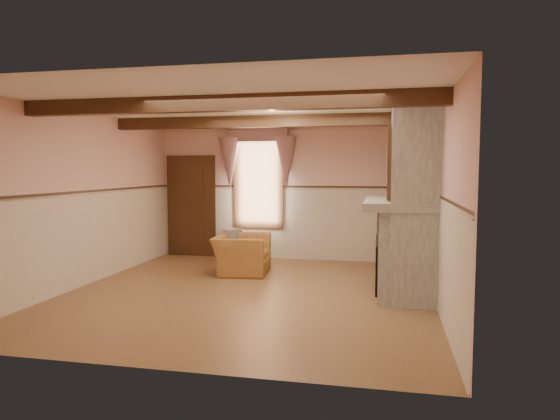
% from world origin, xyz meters
% --- Properties ---
extents(floor, '(5.50, 6.00, 0.01)m').
position_xyz_m(floor, '(0.00, 0.00, 0.00)').
color(floor, brown).
rests_on(floor, ground).
extents(ceiling, '(5.50, 6.00, 0.01)m').
position_xyz_m(ceiling, '(0.00, 0.00, 2.80)').
color(ceiling, silver).
rests_on(ceiling, wall_back).
extents(wall_back, '(5.50, 0.02, 2.80)m').
position_xyz_m(wall_back, '(0.00, 3.00, 1.40)').
color(wall_back, '#DDA599').
rests_on(wall_back, floor).
extents(wall_front, '(5.50, 0.02, 2.80)m').
position_xyz_m(wall_front, '(0.00, -3.00, 1.40)').
color(wall_front, '#DDA599').
rests_on(wall_front, floor).
extents(wall_left, '(0.02, 6.00, 2.80)m').
position_xyz_m(wall_left, '(-2.75, 0.00, 1.40)').
color(wall_left, '#DDA599').
rests_on(wall_left, floor).
extents(wall_right, '(0.02, 6.00, 2.80)m').
position_xyz_m(wall_right, '(2.75, 0.00, 1.40)').
color(wall_right, '#DDA599').
rests_on(wall_right, floor).
extents(wainscot, '(5.50, 6.00, 1.50)m').
position_xyz_m(wainscot, '(0.00, 0.00, 0.75)').
color(wainscot, beige).
rests_on(wainscot, floor).
extents(chair_rail, '(5.50, 6.00, 0.08)m').
position_xyz_m(chair_rail, '(0.00, 0.00, 1.50)').
color(chair_rail, black).
rests_on(chair_rail, wainscot).
extents(firebox, '(0.20, 0.95, 0.90)m').
position_xyz_m(firebox, '(2.00, 0.60, 0.45)').
color(firebox, black).
rests_on(firebox, floor).
extents(armchair, '(1.02, 1.15, 0.69)m').
position_xyz_m(armchair, '(-0.51, 1.37, 0.35)').
color(armchair, '#9E662D').
rests_on(armchair, floor).
extents(side_table, '(0.72, 0.72, 0.55)m').
position_xyz_m(side_table, '(-0.83, 1.76, 0.28)').
color(side_table, brown).
rests_on(side_table, floor).
extents(book_stack, '(0.33, 0.38, 0.20)m').
position_xyz_m(book_stack, '(-0.82, 1.78, 0.65)').
color(book_stack, '#B7AD8C').
rests_on(book_stack, side_table).
extents(radiator, '(0.72, 0.28, 0.60)m').
position_xyz_m(radiator, '(-0.98, 2.70, 0.30)').
color(radiator, silver).
rests_on(radiator, floor).
extents(bowl, '(0.38, 0.38, 0.09)m').
position_xyz_m(bowl, '(2.24, 0.53, 1.47)').
color(bowl, brown).
rests_on(bowl, mantel).
extents(mantel_clock, '(0.14, 0.24, 0.20)m').
position_xyz_m(mantel_clock, '(2.24, 1.21, 1.52)').
color(mantel_clock, black).
rests_on(mantel_clock, mantel).
extents(oil_lamp, '(0.11, 0.11, 0.28)m').
position_xyz_m(oil_lamp, '(2.24, 0.97, 1.56)').
color(oil_lamp, gold).
rests_on(oil_lamp, mantel).
extents(candle_red, '(0.06, 0.06, 0.16)m').
position_xyz_m(candle_red, '(2.24, -0.06, 1.50)').
color(candle_red, '#A41428').
rests_on(candle_red, mantel).
extents(jar_yellow, '(0.06, 0.06, 0.12)m').
position_xyz_m(jar_yellow, '(2.24, 0.06, 1.48)').
color(jar_yellow, yellow).
rests_on(jar_yellow, mantel).
extents(fireplace, '(0.85, 2.00, 2.80)m').
position_xyz_m(fireplace, '(2.42, 0.60, 1.40)').
color(fireplace, gray).
rests_on(fireplace, floor).
extents(mantel, '(1.05, 2.05, 0.12)m').
position_xyz_m(mantel, '(2.24, 0.60, 1.36)').
color(mantel, gray).
rests_on(mantel, fireplace).
extents(overmantel_mirror, '(0.06, 1.44, 1.04)m').
position_xyz_m(overmantel_mirror, '(2.06, 0.60, 1.97)').
color(overmantel_mirror, silver).
rests_on(overmantel_mirror, fireplace).
extents(door, '(1.10, 0.10, 2.10)m').
position_xyz_m(door, '(-2.10, 2.94, 1.05)').
color(door, black).
rests_on(door, floor).
extents(window, '(1.06, 0.08, 2.02)m').
position_xyz_m(window, '(-0.60, 2.97, 1.65)').
color(window, white).
rests_on(window, wall_back).
extents(window_drapes, '(1.30, 0.14, 1.40)m').
position_xyz_m(window_drapes, '(-0.60, 2.88, 2.25)').
color(window_drapes, gray).
rests_on(window_drapes, wall_back).
extents(ceiling_beam_front, '(5.50, 0.18, 0.20)m').
position_xyz_m(ceiling_beam_front, '(0.00, -1.20, 2.70)').
color(ceiling_beam_front, black).
rests_on(ceiling_beam_front, ceiling).
extents(ceiling_beam_back, '(5.50, 0.18, 0.20)m').
position_xyz_m(ceiling_beam_back, '(0.00, 1.20, 2.70)').
color(ceiling_beam_back, black).
rests_on(ceiling_beam_back, ceiling).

